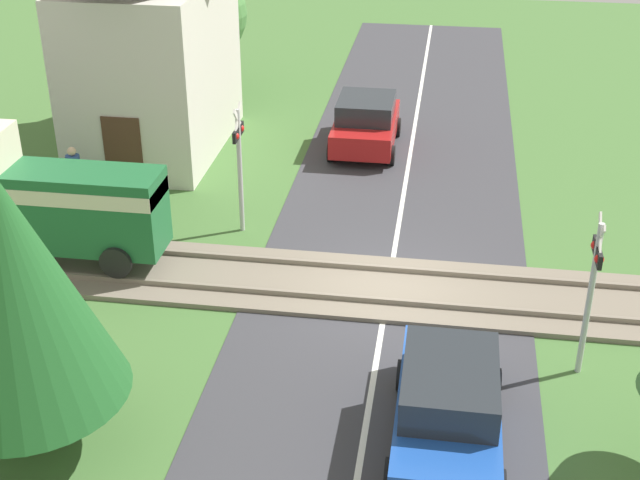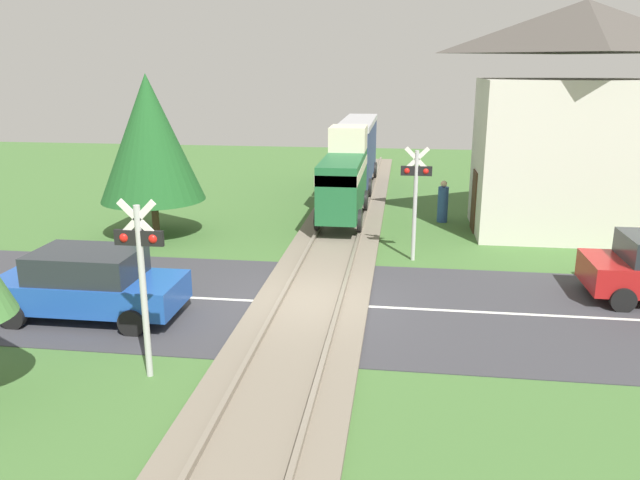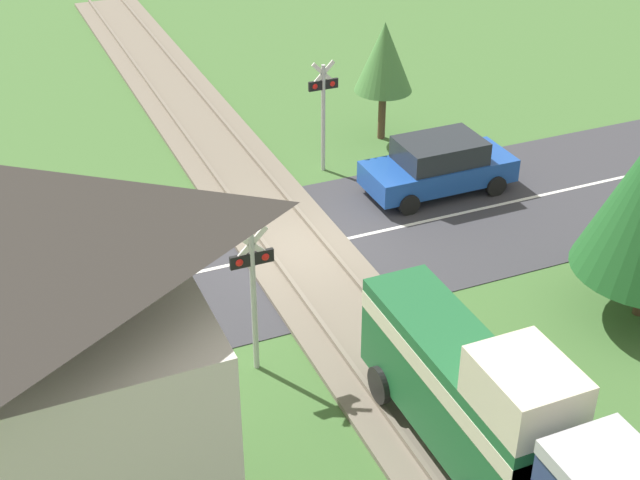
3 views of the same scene
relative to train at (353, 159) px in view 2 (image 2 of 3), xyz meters
The scene contains 10 objects.
ground_plane 11.97m from the train, 90.00° to the right, with size 60.00×60.00×0.00m, color #426B33.
road_surface 11.97m from the train, 90.00° to the right, with size 48.00×6.40×0.02m.
track_bed 11.96m from the train, 90.00° to the right, with size 2.80×48.00×0.24m.
train is the anchor object (origin of this frame).
car_near_crossing 14.19m from the train, 110.45° to the right, with size 4.27×1.95×1.60m.
crossing_signal_west_approach 16.00m from the train, 98.93° to the right, with size 0.90×0.18×3.40m.
crossing_signal_east_approach 8.23m from the train, 72.42° to the right, with size 0.90×0.18×3.40m.
station_building 8.86m from the train, 27.24° to the right, with size 6.66×4.24×7.65m.
pedestrian_by_station 4.77m from the train, 38.83° to the right, with size 0.38×0.38×1.55m.
tree_roadside_hedge 8.90m from the train, 135.01° to the right, with size 3.45×3.45×5.40m.
Camera 2 is at (2.11, -14.08, 5.64)m, focal length 35.00 mm.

